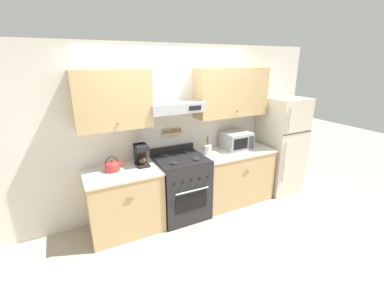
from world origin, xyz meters
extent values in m
plane|color=#B2A38E|center=(0.00, 0.00, 0.00)|extent=(16.00, 16.00, 0.00)
cube|color=silver|center=(0.00, 0.72, 1.27)|extent=(5.20, 0.08, 2.55)
cube|color=tan|center=(-0.86, 0.51, 1.83)|extent=(0.97, 0.33, 0.76)
sphere|color=brown|center=(-0.86, 0.34, 1.55)|extent=(0.02, 0.02, 0.02)
cube|color=tan|center=(0.99, 0.51, 1.83)|extent=(1.22, 0.33, 0.76)
sphere|color=brown|center=(0.99, 0.34, 1.55)|extent=(0.02, 0.02, 0.02)
cube|color=#ADAFB5|center=(0.00, 0.49, 1.67)|extent=(0.80, 0.37, 0.15)
cube|color=black|center=(0.22, 0.31, 1.67)|extent=(0.19, 0.01, 0.06)
cube|color=tan|center=(0.00, 0.64, 1.25)|extent=(0.34, 0.07, 0.02)
cylinder|color=olive|center=(-0.14, 0.64, 1.29)|extent=(0.03, 0.03, 0.06)
cylinder|color=olive|center=(-0.07, 0.64, 1.29)|extent=(0.03, 0.03, 0.06)
cylinder|color=olive|center=(0.00, 0.64, 1.29)|extent=(0.03, 0.03, 0.06)
cylinder|color=olive|center=(0.07, 0.64, 1.29)|extent=(0.03, 0.03, 0.06)
cylinder|color=olive|center=(0.14, 0.64, 1.29)|extent=(0.03, 0.03, 0.06)
cube|color=tan|center=(-0.86, 0.35, 0.43)|extent=(0.97, 0.66, 0.87)
cube|color=silver|center=(-0.86, 0.35, 0.88)|extent=(0.99, 0.68, 0.03)
cylinder|color=brown|center=(-0.86, 0.01, 0.65)|extent=(0.10, 0.01, 0.01)
cube|color=tan|center=(0.99, 0.35, 0.43)|extent=(1.22, 0.66, 0.87)
cube|color=silver|center=(0.99, 0.35, 0.88)|extent=(1.25, 0.68, 0.03)
cylinder|color=brown|center=(0.99, 0.01, 0.65)|extent=(0.10, 0.01, 0.01)
cube|color=#232326|center=(0.00, 0.33, 0.47)|extent=(0.72, 0.68, 0.93)
cube|color=black|center=(0.00, -0.02, 0.39)|extent=(0.49, 0.01, 0.26)
cylinder|color=#ADAFB5|center=(0.00, -0.04, 0.58)|extent=(0.51, 0.02, 0.02)
cube|color=black|center=(0.00, 0.33, 0.94)|extent=(0.72, 0.68, 0.01)
cylinder|color=#232326|center=(-0.17, 0.16, 0.95)|extent=(0.11, 0.11, 0.02)
cylinder|color=#232326|center=(0.17, 0.16, 0.95)|extent=(0.11, 0.11, 0.02)
cylinder|color=#232326|center=(-0.17, 0.49, 0.95)|extent=(0.11, 0.11, 0.02)
cylinder|color=#232326|center=(0.17, 0.49, 0.95)|extent=(0.11, 0.11, 0.02)
cylinder|color=black|center=(-0.26, -0.03, 0.73)|extent=(0.03, 0.02, 0.03)
cylinder|color=black|center=(-0.13, -0.03, 0.73)|extent=(0.03, 0.02, 0.03)
cylinder|color=black|center=(0.00, -0.03, 0.73)|extent=(0.03, 0.02, 0.03)
cylinder|color=black|center=(0.13, -0.03, 0.73)|extent=(0.03, 0.02, 0.03)
cylinder|color=black|center=(0.26, -0.03, 0.73)|extent=(0.03, 0.02, 0.03)
cube|color=#232326|center=(0.00, 0.65, 0.99)|extent=(0.72, 0.04, 0.09)
cube|color=beige|center=(1.99, 0.33, 0.85)|extent=(0.66, 0.68, 1.71)
cube|color=black|center=(1.99, -0.02, 1.16)|extent=(0.66, 0.01, 0.01)
cylinder|color=#ADAFB5|center=(1.74, -0.03, 1.40)|extent=(0.02, 0.02, 0.38)
cylinder|color=#ADAFB5|center=(1.74, -0.03, 0.68)|extent=(0.02, 0.02, 0.72)
cylinder|color=red|center=(-0.97, 0.42, 0.95)|extent=(0.20, 0.20, 0.10)
ellipsoid|color=red|center=(-0.97, 0.42, 1.00)|extent=(0.18, 0.18, 0.06)
sphere|color=black|center=(-0.97, 0.42, 1.04)|extent=(0.02, 0.02, 0.02)
cylinder|color=red|center=(-0.88, 0.42, 0.96)|extent=(0.12, 0.04, 0.10)
torus|color=black|center=(-0.97, 0.42, 1.02)|extent=(0.17, 0.01, 0.17)
cube|color=black|center=(-0.56, 0.42, 0.91)|extent=(0.17, 0.25, 0.03)
cube|color=black|center=(-0.56, 0.50, 1.05)|extent=(0.17, 0.08, 0.30)
cube|color=black|center=(-0.56, 0.41, 1.17)|extent=(0.17, 0.21, 0.07)
ellipsoid|color=#4C3323|center=(-0.56, 0.40, 0.98)|extent=(0.11, 0.11, 0.10)
cube|color=#ADAFB5|center=(1.07, 0.44, 1.04)|extent=(0.44, 0.40, 0.28)
cube|color=black|center=(1.02, 0.23, 1.04)|extent=(0.27, 0.01, 0.18)
cube|color=#38383D|center=(1.23, 0.23, 1.04)|extent=(0.09, 0.01, 0.20)
cylinder|color=silver|center=(0.50, 0.42, 0.97)|extent=(0.13, 0.13, 0.14)
cylinder|color=olive|center=(0.48, 0.41, 1.11)|extent=(0.01, 0.05, 0.16)
cylinder|color=#28282B|center=(0.51, 0.42, 1.11)|extent=(0.01, 0.04, 0.16)
cylinder|color=#B2B2B7|center=(0.53, 0.43, 1.11)|extent=(0.01, 0.03, 0.16)
camera|label=1|loc=(-1.46, -2.89, 2.30)|focal=24.00mm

